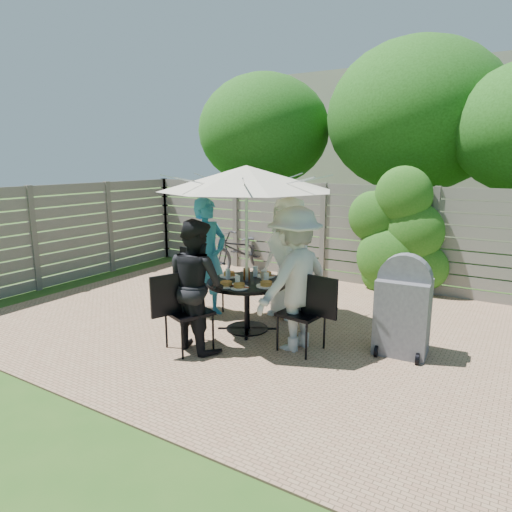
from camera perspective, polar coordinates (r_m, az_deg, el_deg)
The scene contains 24 objects.
backyard_envelope at distance 15.61m, azimuth 19.83°, elevation 12.47°, with size 60.00×60.00×5.00m.
patio_table at distance 6.11m, azimuth -1.14°, elevation -5.06°, with size 1.28×1.28×0.69m.
umbrella at distance 5.85m, azimuth -1.20°, elevation 9.70°, with size 2.76×2.76×2.20m.
chair_back at distance 6.84m, azimuth 4.80°, elevation -5.13°, with size 0.51×0.67×0.88m.
person_back at distance 6.59m, azimuth 4.12°, elevation -0.24°, with size 0.86×0.56×1.77m, color white.
chair_left at distance 6.87m, azimuth -6.68°, elevation -4.84°, with size 0.73×0.52×0.98m.
person_left at distance 6.63m, azimuth -6.06°, elevation -0.29°, with size 0.64×0.42×1.75m, color teal.
chair_front at distance 5.60m, azimuth -8.48°, elevation -8.82°, with size 0.62×0.76×0.99m.
person_front at distance 5.51m, azimuth -7.47°, elevation -3.62°, with size 0.78×0.61×1.60m, color black.
chair_right at distance 5.55m, azimuth 5.81°, elevation -9.00°, with size 0.73×0.52×0.97m.
person_right at distance 5.45m, azimuth 4.82°, elevation -2.94°, with size 1.13×0.65×1.75m, color #B3B1AE.
plate_back at distance 6.29m, azimuth 1.25°, elevation -2.35°, with size 0.26×0.26×0.06m.
plate_left at distance 6.31m, azimuth -3.38°, elevation -2.34°, with size 0.26×0.26×0.06m.
plate_front at distance 5.82m, azimuth -3.74°, elevation -3.57°, with size 0.26×0.26×0.06m.
plate_right at distance 5.80m, azimuth 1.29°, elevation -3.59°, with size 0.26×0.26×0.06m.
plate_extra at distance 5.73m, azimuth -2.11°, elevation -3.81°, with size 0.24×0.24×0.06m.
glass_back at distance 6.29m, azimuth -0.08°, elevation -1.94°, with size 0.07×0.07×0.14m, color silver.
glass_left at distance 6.16m, azimuth -3.52°, elevation -2.26°, with size 0.07×0.07×0.14m, color silver.
glass_front at distance 5.79m, azimuth -2.32°, elevation -3.15°, with size 0.07×0.07×0.14m, color silver.
glass_right at distance 5.93m, azimuth 1.31°, elevation -2.79°, with size 0.07×0.07×0.14m, color silver.
syrup_jug at distance 6.11m, azimuth -1.19°, elevation -2.25°, with size 0.09×0.09×0.16m, color #59280C.
coffee_cup at distance 6.12m, azimuth 1.00°, elevation -2.42°, with size 0.08×0.08×0.12m, color #C6B293.
bicycle at distance 9.25m, azimuth -1.87°, elevation 0.73°, with size 0.63×1.81×0.95m, color #333338.
bbq_grill at distance 5.63m, azimuth 17.89°, elevation -6.38°, with size 0.63×0.50×1.22m.
Camera 1 is at (3.41, -4.96, 2.27)m, focal length 32.00 mm.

